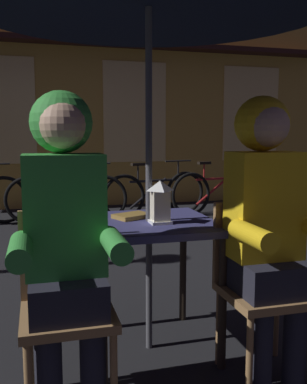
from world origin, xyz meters
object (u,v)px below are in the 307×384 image
at_px(bicycle_furthest, 297,189).
at_px(bicycle_fifth, 219,191).
at_px(chair_left, 66,297).
at_px(cafe_table, 149,239).
at_px(bicycle_fourth, 155,194).
at_px(book, 132,216).
at_px(bicycle_third, 67,198).
at_px(person_left_hooded, 65,221).
at_px(lantern, 160,201).
at_px(chair_right, 259,278).
at_px(person_right_hooded, 267,211).

bearing_deg(bicycle_furthest, bicycle_fifth, 175.57).
bearing_deg(chair_left, cafe_table, 37.55).
xyz_separation_m(bicycle_fourth, bicycle_furthest, (2.34, -0.07, 0.00)).
bearing_deg(book, bicycle_fourth, 48.04).
bearing_deg(cafe_table, bicycle_third, 93.11).
height_order(person_left_hooded, bicycle_fifth, person_left_hooded).
height_order(lantern, person_left_hooded, person_left_hooded).
relative_size(bicycle_fourth, bicycle_fifth, 0.99).
height_order(bicycle_fourth, bicycle_fifth, same).
height_order(chair_right, book, chair_right).
bearing_deg(person_right_hooded, bicycle_third, 99.32).
relative_size(person_right_hooded, book, 7.00).
height_order(cafe_table, person_right_hooded, person_right_hooded).
bearing_deg(lantern, bicycle_fifth, 62.03).
bearing_deg(person_left_hooded, bicycle_fourth, 69.69).
bearing_deg(book, lantern, -83.85).
bearing_deg(bicycle_furthest, chair_right, -125.60).
bearing_deg(chair_right, cafe_table, 142.45).
height_order(lantern, bicycle_fifth, lantern).
bearing_deg(chair_left, bicycle_third, 86.15).
height_order(chair_left, bicycle_fourth, chair_left).
relative_size(lantern, bicycle_fourth, 0.14).
relative_size(bicycle_furthest, book, 8.40).
xyz_separation_m(cafe_table, person_left_hooded, (-0.48, -0.43, 0.21)).
bearing_deg(chair_right, book, 139.35).
relative_size(chair_left, bicycle_fourth, 0.53).
relative_size(lantern, bicycle_fifth, 0.14).
distance_m(cafe_table, lantern, 0.24).
relative_size(cafe_table, bicycle_furthest, 0.44).
xyz_separation_m(chair_right, bicycle_fourth, (0.62, 4.21, -0.14)).
distance_m(chair_left, person_left_hooded, 0.36).
height_order(lantern, chair_right, lantern).
height_order(chair_right, bicycle_furthest, chair_right).
bearing_deg(bicycle_third, bicycle_fifth, 3.15).
relative_size(bicycle_fifth, book, 8.32).
bearing_deg(person_right_hooded, chair_right, 90.00).
bearing_deg(cafe_table, chair_left, -142.45).
height_order(cafe_table, chair_left, chair_left).
distance_m(person_left_hooded, bicycle_fifth, 5.05).
distance_m(lantern, book, 0.24).
xyz_separation_m(cafe_table, person_right_hooded, (0.48, -0.43, 0.21)).
distance_m(person_right_hooded, bicycle_furthest, 5.16).
distance_m(lantern, bicycle_fourth, 4.10).
distance_m(lantern, person_left_hooded, 0.62).
height_order(bicycle_fifth, book, bicycle_fifth).
height_order(chair_right, bicycle_fifth, chair_right).
xyz_separation_m(person_left_hooded, book, (0.41, 0.53, -0.09)).
bearing_deg(bicycle_furthest, person_right_hooded, -125.23).
xyz_separation_m(person_left_hooded, bicycle_furthest, (3.92, 4.19, -0.50)).
height_order(lantern, book, lantern).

